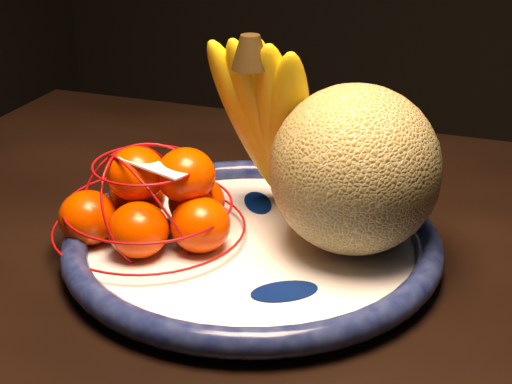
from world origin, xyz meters
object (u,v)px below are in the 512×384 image
at_px(banana_bunch, 271,117).
at_px(mandarin_bag, 153,204).
at_px(dining_table, 432,346).
at_px(fruit_bowl, 252,243).
at_px(cantaloupe, 355,169).

height_order(banana_bunch, mandarin_bag, banana_bunch).
relative_size(dining_table, fruit_bowl, 3.76).
relative_size(fruit_bowl, banana_bunch, 1.73).
xyz_separation_m(fruit_bowl, banana_bunch, (-0.01, 0.08, 0.11)).
distance_m(dining_table, banana_bunch, 0.29).
bearing_deg(dining_table, mandarin_bag, -173.47).
relative_size(dining_table, mandarin_bag, 6.54).
xyz_separation_m(dining_table, cantaloupe, (-0.10, 0.01, 0.18)).
bearing_deg(banana_bunch, dining_table, -6.06).
relative_size(banana_bunch, mandarin_bag, 1.00).
xyz_separation_m(cantaloupe, mandarin_bag, (-0.20, -0.06, -0.05)).
bearing_deg(dining_table, banana_bunch, 162.04).
relative_size(cantaloupe, banana_bunch, 0.75).
height_order(dining_table, mandarin_bag, mandarin_bag).
relative_size(fruit_bowl, cantaloupe, 2.29).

